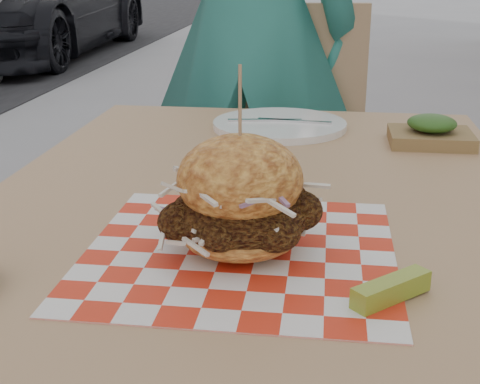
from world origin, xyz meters
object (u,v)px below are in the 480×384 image
(diner, at_px, (250,23))
(sandwich, at_px, (240,202))
(patio_chair, at_px, (290,142))
(patio_table, at_px, (256,249))

(diner, xyz_separation_m, sandwich, (0.15, -1.32, -0.08))
(patio_chair, relative_size, sandwich, 4.36)
(diner, bearing_deg, patio_table, 102.20)
(patio_chair, bearing_deg, sandwich, -96.03)
(diner, height_order, patio_chair, diner)
(sandwich, bearing_deg, diner, 96.30)
(diner, relative_size, sandwich, 8.20)
(patio_chair, bearing_deg, patio_table, -95.93)
(patio_chair, bearing_deg, diner, 141.96)
(patio_table, bearing_deg, patio_chair, 90.61)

